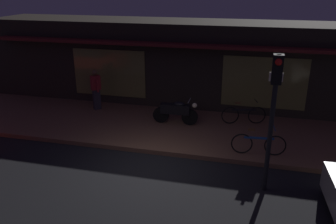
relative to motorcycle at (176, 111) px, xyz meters
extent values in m
plane|color=black|center=(-0.10, -3.35, -0.65)|extent=(60.00, 60.00, 0.00)
cube|color=brown|center=(-0.10, -0.35, -0.57)|extent=(18.00, 4.00, 0.15)
cube|color=black|center=(-0.10, 3.05, 1.15)|extent=(18.00, 2.80, 3.60)
cube|color=brown|center=(-3.30, 1.63, 0.85)|extent=(3.20, 0.04, 2.00)
cube|color=brown|center=(3.10, 1.63, 0.85)|extent=(3.20, 0.04, 2.00)
cube|color=#591919|center=(-0.10, 1.40, 2.20)|extent=(16.20, 0.50, 0.12)
cylinder|color=black|center=(-0.58, -0.01, -0.20)|extent=(0.60, 0.13, 0.60)
cylinder|color=black|center=(0.52, 0.01, -0.20)|extent=(0.60, 0.13, 0.60)
cube|color=black|center=(-0.03, 0.00, 0.08)|extent=(1.11, 0.30, 0.36)
ellipsoid|color=black|center=(0.12, 0.00, 0.28)|extent=(0.44, 0.25, 0.20)
sphere|color=#F9EDB7|center=(0.69, 0.01, 0.28)|extent=(0.18, 0.18, 0.18)
cylinder|color=gray|center=(0.49, 0.01, 0.45)|extent=(0.04, 0.55, 0.03)
torus|color=black|center=(2.50, -1.88, -0.17)|extent=(0.66, 0.11, 0.66)
torus|color=black|center=(3.50, -1.78, -0.17)|extent=(0.66, 0.11, 0.66)
cube|color=#1E478C|center=(3.00, -1.83, 0.05)|extent=(0.90, 0.13, 0.06)
cube|color=brown|center=(2.75, -1.85, 0.32)|extent=(0.21, 0.10, 0.06)
cylinder|color=#1E478C|center=(3.42, -1.78, 0.40)|extent=(0.07, 0.42, 0.02)
torus|color=black|center=(1.96, 0.49, -0.17)|extent=(0.65, 0.20, 0.66)
torus|color=black|center=(2.93, 0.74, -0.17)|extent=(0.65, 0.20, 0.66)
cube|color=black|center=(2.44, 0.61, 0.05)|extent=(0.88, 0.26, 0.06)
cube|color=brown|center=(2.20, 0.55, 0.32)|extent=(0.21, 0.13, 0.06)
cylinder|color=black|center=(2.85, 0.72, 0.40)|extent=(0.13, 0.41, 0.02)
cube|color=#28232D|center=(-3.56, 0.78, -0.07)|extent=(0.34, 0.34, 0.85)
cube|color=maroon|center=(-3.56, 0.78, 0.64)|extent=(0.43, 0.42, 0.58)
sphere|color=brown|center=(-3.56, 0.78, 1.06)|extent=(0.22, 0.22, 0.22)
cylinder|color=maroon|center=(-3.74, 0.97, 0.57)|extent=(0.13, 0.13, 0.52)
cylinder|color=maroon|center=(-3.38, 0.59, 0.57)|extent=(0.13, 0.13, 0.52)
cylinder|color=#47474C|center=(3.38, -0.51, 0.70)|extent=(0.09, 0.09, 2.40)
cube|color=beige|center=(3.38, -0.51, 1.65)|extent=(0.44, 0.03, 0.30)
cylinder|color=black|center=(3.19, -3.55, 1.15)|extent=(0.12, 0.12, 3.60)
cube|color=black|center=(3.19, -3.55, 2.60)|extent=(0.24, 0.24, 0.70)
sphere|color=red|center=(3.19, -3.68, 2.80)|extent=(0.16, 0.16, 0.16)
camera|label=1|loc=(2.65, -11.88, 4.52)|focal=37.40mm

